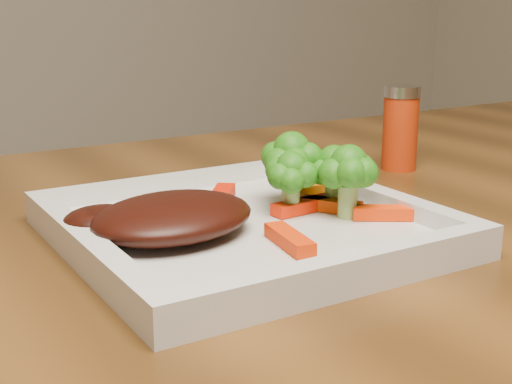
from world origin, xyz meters
TOP-DOWN VIEW (x-y plane):
  - plate at (-0.27, -0.07)m, footprint 0.27×0.27m
  - steak at (-0.33, -0.07)m, footprint 0.14×0.12m
  - broccoli_0 at (-0.21, -0.05)m, footprint 0.07×0.07m
  - broccoli_1 at (-0.19, -0.07)m, footprint 0.05×0.05m
  - broccoli_2 at (-0.19, -0.10)m, footprint 0.06×0.06m
  - broccoli_3 at (-0.23, -0.07)m, footprint 0.06×0.06m
  - carrot_1 at (-0.17, -0.12)m, footprint 0.05×0.04m
  - carrot_2 at (-0.27, -0.13)m, footprint 0.02×0.06m
  - carrot_3 at (-0.17, -0.03)m, footprint 0.06×0.03m
  - carrot_4 at (-0.26, -0.01)m, footprint 0.05×0.06m
  - carrot_5 at (-0.19, -0.08)m, footprint 0.04×0.05m
  - carrot_6 at (-0.21, -0.07)m, footprint 0.06×0.02m
  - spice_shaker at (-0.01, 0.04)m, footprint 0.05×0.05m

SIDE VIEW (x-z plane):
  - plate at x=-0.27m, z-range 0.75..0.76m
  - carrot_1 at x=-0.17m, z-range 0.76..0.77m
  - carrot_2 at x=-0.27m, z-range 0.76..0.77m
  - carrot_3 at x=-0.17m, z-range 0.76..0.77m
  - carrot_4 at x=-0.26m, z-range 0.76..0.77m
  - carrot_5 at x=-0.19m, z-range 0.76..0.77m
  - carrot_6 at x=-0.21m, z-range 0.76..0.77m
  - steak at x=-0.33m, z-range 0.76..0.79m
  - broccoli_2 at x=-0.19m, z-range 0.76..0.82m
  - broccoli_3 at x=-0.23m, z-range 0.76..0.82m
  - broccoli_1 at x=-0.19m, z-range 0.76..0.83m
  - spice_shaker at x=-0.01m, z-range 0.75..0.84m
  - broccoli_0 at x=-0.21m, z-range 0.76..0.83m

